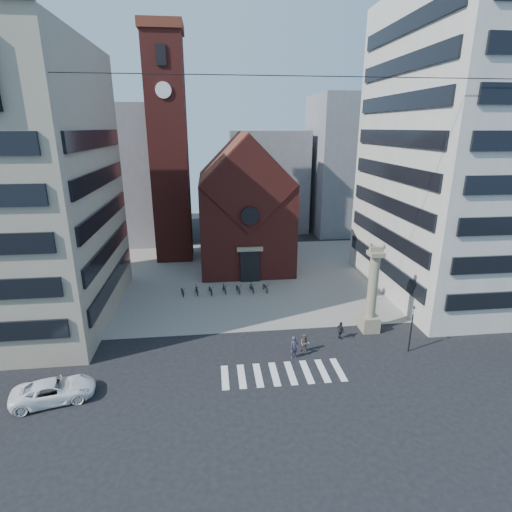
# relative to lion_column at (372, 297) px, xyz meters

# --- Properties ---
(ground) EXTENTS (120.00, 120.00, 0.00)m
(ground) POSITION_rel_lion_column_xyz_m (-10.01, -3.00, -3.46)
(ground) COLOR black
(ground) RESTS_ON ground
(piazza) EXTENTS (46.00, 30.00, 0.05)m
(piazza) POSITION_rel_lion_column_xyz_m (-10.01, 16.00, -3.43)
(piazza) COLOR gray
(piazza) RESTS_ON ground
(zebra_crossing) EXTENTS (10.20, 3.20, 0.01)m
(zebra_crossing) POSITION_rel_lion_column_xyz_m (-9.46, -6.00, -3.45)
(zebra_crossing) COLOR white
(zebra_crossing) RESTS_ON ground
(church) EXTENTS (12.00, 16.65, 18.00)m
(church) POSITION_rel_lion_column_xyz_m (-10.01, 22.04, 4.53)
(church) COLOR maroon
(church) RESTS_ON ground
(campanile) EXTENTS (5.50, 5.50, 31.20)m
(campanile) POSITION_rel_lion_column_xyz_m (-20.01, 25.00, 12.28)
(campanile) COLOR maroon
(campanile) RESTS_ON ground
(building_left) EXTENTS (18.00, 20.00, 26.00)m
(building_left) POSITION_rel_lion_column_xyz_m (-34.01, 7.00, 9.54)
(building_left) COLOR #9E917A
(building_left) RESTS_ON ground
(building_right) EXTENTS (18.00, 22.00, 32.00)m
(building_right) POSITION_rel_lion_column_xyz_m (13.99, 9.00, 12.54)
(building_right) COLOR beige
(building_right) RESTS_ON ground
(bg_block_left) EXTENTS (16.00, 14.00, 22.00)m
(bg_block_left) POSITION_rel_lion_column_xyz_m (-30.01, 37.00, 7.54)
(bg_block_left) COLOR gray
(bg_block_left) RESTS_ON ground
(bg_block_mid) EXTENTS (14.00, 12.00, 18.00)m
(bg_block_mid) POSITION_rel_lion_column_xyz_m (-4.01, 42.00, 5.54)
(bg_block_mid) COLOR gray
(bg_block_mid) RESTS_ON ground
(bg_block_right) EXTENTS (16.00, 14.00, 24.00)m
(bg_block_right) POSITION_rel_lion_column_xyz_m (11.99, 39.00, 8.54)
(bg_block_right) COLOR gray
(bg_block_right) RESTS_ON ground
(lion_column) EXTENTS (1.63, 1.60, 8.68)m
(lion_column) POSITION_rel_lion_column_xyz_m (0.00, 0.00, 0.00)
(lion_column) COLOR gray
(lion_column) RESTS_ON ground
(traffic_light) EXTENTS (0.13, 0.16, 4.30)m
(traffic_light) POSITION_rel_lion_column_xyz_m (1.99, -4.00, -1.17)
(traffic_light) COLOR black
(traffic_light) RESTS_ON ground
(white_car) EXTENTS (5.96, 3.76, 1.53)m
(white_car) POSITION_rel_lion_column_xyz_m (-26.16, -7.27, -2.69)
(white_car) COLOR white
(white_car) RESTS_ON ground
(pedestrian_0) EXTENTS (0.85, 0.72, 1.97)m
(pedestrian_0) POSITION_rel_lion_column_xyz_m (-8.12, -3.85, -2.47)
(pedestrian_0) COLOR #393448
(pedestrian_0) RESTS_ON ground
(pedestrian_1) EXTENTS (0.99, 0.89, 1.67)m
(pedestrian_1) POSITION_rel_lion_column_xyz_m (-7.01, -3.07, -2.62)
(pedestrian_1) COLOR #5E534B
(pedestrian_1) RESTS_ON ground
(pedestrian_2) EXTENTS (0.73, 1.06, 1.67)m
(pedestrian_2) POSITION_rel_lion_column_xyz_m (-3.23, -1.22, -2.62)
(pedestrian_2) COLOR #222329
(pedestrian_2) RESTS_ON ground
(scooter_0) EXTENTS (1.02, 2.04, 1.02)m
(scooter_0) POSITION_rel_lion_column_xyz_m (-18.17, 10.48, -2.90)
(scooter_0) COLOR black
(scooter_0) RESTS_ON piazza
(scooter_1) EXTENTS (0.87, 1.95, 1.13)m
(scooter_1) POSITION_rel_lion_column_xyz_m (-16.57, 10.48, -2.84)
(scooter_1) COLOR black
(scooter_1) RESTS_ON piazza
(scooter_2) EXTENTS (1.02, 2.04, 1.02)m
(scooter_2) POSITION_rel_lion_column_xyz_m (-14.96, 10.48, -2.90)
(scooter_2) COLOR black
(scooter_2) RESTS_ON piazza
(scooter_3) EXTENTS (0.87, 1.95, 1.13)m
(scooter_3) POSITION_rel_lion_column_xyz_m (-13.36, 10.48, -2.84)
(scooter_3) COLOR black
(scooter_3) RESTS_ON piazza
(scooter_4) EXTENTS (1.02, 2.04, 1.02)m
(scooter_4) POSITION_rel_lion_column_xyz_m (-11.76, 10.48, -2.90)
(scooter_4) COLOR black
(scooter_4) RESTS_ON piazza
(scooter_5) EXTENTS (0.87, 1.95, 1.13)m
(scooter_5) POSITION_rel_lion_column_xyz_m (-10.15, 10.48, -2.84)
(scooter_5) COLOR black
(scooter_5) RESTS_ON piazza
(scooter_6) EXTENTS (1.02, 2.04, 1.02)m
(scooter_6) POSITION_rel_lion_column_xyz_m (-8.55, 10.48, -2.90)
(scooter_6) COLOR black
(scooter_6) RESTS_ON piazza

